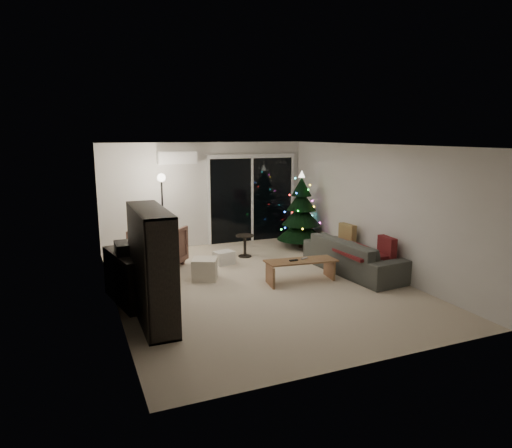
{
  "coord_description": "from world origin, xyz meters",
  "views": [
    {
      "loc": [
        -3.08,
        -7.36,
        2.69
      ],
      "look_at": [
        0.1,
        0.3,
        1.05
      ],
      "focal_mm": 32.0,
      "sensor_mm": 36.0,
      "label": 1
    }
  ],
  "objects_px": {
    "christmas_tree": "(301,210)",
    "media_cabinet": "(130,277)",
    "sofa": "(355,256)",
    "bookshelf": "(137,267)",
    "coffee_table": "(301,271)",
    "armchair": "(159,247)"
  },
  "relations": [
    {
      "from": "christmas_tree",
      "to": "media_cabinet",
      "type": "bearing_deg",
      "value": -153.26
    },
    {
      "from": "media_cabinet",
      "to": "sofa",
      "type": "distance_m",
      "value": 4.3
    },
    {
      "from": "bookshelf",
      "to": "christmas_tree",
      "type": "xyz_separation_m",
      "value": [
        4.26,
        3.07,
        0.09
      ]
    },
    {
      "from": "bookshelf",
      "to": "coffee_table",
      "type": "height_order",
      "value": "bookshelf"
    },
    {
      "from": "armchair",
      "to": "coffee_table",
      "type": "height_order",
      "value": "armchair"
    },
    {
      "from": "sofa",
      "to": "coffee_table",
      "type": "relative_size",
      "value": 1.78
    },
    {
      "from": "media_cabinet",
      "to": "armchair",
      "type": "bearing_deg",
      "value": 54.95
    },
    {
      "from": "coffee_table",
      "to": "christmas_tree",
      "type": "xyz_separation_m",
      "value": [
        1.22,
        2.29,
        0.72
      ]
    },
    {
      "from": "media_cabinet",
      "to": "coffee_table",
      "type": "distance_m",
      "value": 3.05
    },
    {
      "from": "armchair",
      "to": "coffee_table",
      "type": "distance_m",
      "value": 2.96
    },
    {
      "from": "bookshelf",
      "to": "coffee_table",
      "type": "bearing_deg",
      "value": 6.59
    },
    {
      "from": "armchair",
      "to": "sofa",
      "type": "relative_size",
      "value": 0.4
    },
    {
      "from": "coffee_table",
      "to": "bookshelf",
      "type": "bearing_deg",
      "value": -158.92
    },
    {
      "from": "armchair",
      "to": "christmas_tree",
      "type": "distance_m",
      "value": 3.52
    },
    {
      "from": "coffee_table",
      "to": "christmas_tree",
      "type": "distance_m",
      "value": 2.69
    },
    {
      "from": "armchair",
      "to": "christmas_tree",
      "type": "bearing_deg",
      "value": -134.52
    },
    {
      "from": "bookshelf",
      "to": "sofa",
      "type": "relative_size",
      "value": 0.72
    },
    {
      "from": "bookshelf",
      "to": "media_cabinet",
      "type": "distance_m",
      "value": 1.01
    },
    {
      "from": "media_cabinet",
      "to": "christmas_tree",
      "type": "distance_m",
      "value": 4.8
    },
    {
      "from": "bookshelf",
      "to": "sofa",
      "type": "distance_m",
      "value": 4.42
    },
    {
      "from": "bookshelf",
      "to": "media_cabinet",
      "type": "relative_size",
      "value": 1.27
    },
    {
      "from": "bookshelf",
      "to": "coffee_table",
      "type": "relative_size",
      "value": 1.29
    }
  ]
}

